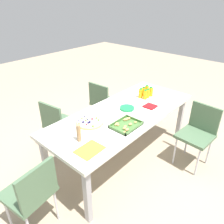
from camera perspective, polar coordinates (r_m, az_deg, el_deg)
name	(u,v)px	position (r m, az deg, el deg)	size (l,w,h in m)	color
ground_plane	(122,158)	(3.16, 2.73, -11.94)	(12.00, 12.00, 0.00)	tan
party_table	(124,117)	(2.76, 3.06, -1.20)	(2.11, 0.86, 0.74)	silver
chair_near_left	(103,101)	(3.57, -2.27, 2.83)	(0.42, 0.42, 0.83)	#4C6B4C
chair_near_right	(59,123)	(3.05, -13.83, -2.89)	(0.45, 0.45, 0.83)	#4C6B4C
chair_end	(32,191)	(2.18, -20.36, -19.03)	(0.45, 0.45, 0.83)	#4C6B4C
chair_far_left	(198,131)	(3.02, 21.79, -4.63)	(0.43, 0.43, 0.83)	#4C6B4C
juice_bottle_0	(147,90)	(3.22, 9.12, 5.68)	(0.06, 0.06, 0.15)	#F8AD14
juice_bottle_1	(144,92)	(3.17, 8.32, 5.29)	(0.05, 0.05, 0.14)	#FAAE14
juice_bottle_2	(141,93)	(3.12, 7.56, 4.92)	(0.06, 0.06, 0.14)	#FAAD14
juice_bottle_3	(151,92)	(3.20, 10.19, 5.29)	(0.06, 0.06, 0.14)	#FAAF14
juice_bottle_4	(148,93)	(3.14, 9.40, 4.84)	(0.05, 0.05, 0.13)	#F9AE14
juice_bottle_5	(145,95)	(3.08, 8.74, 4.53)	(0.05, 0.05, 0.14)	#F9AD14
fruit_pizza	(90,122)	(2.51, -5.88, -2.61)	(0.32, 0.32, 0.05)	tan
snack_tray	(126,125)	(2.45, 3.68, -3.41)	(0.33, 0.25, 0.04)	#477238
plate_stack	(127,108)	(2.80, 3.97, 1.02)	(0.19, 0.19, 0.02)	#1E8C4C
napkin_stack	(150,106)	(2.90, 10.00, 1.49)	(0.15, 0.15, 0.01)	red
cardboard_tube	(79,133)	(2.19, -8.75, -5.51)	(0.04, 0.04, 0.19)	#9E7A56
paper_folder	(90,150)	(2.11, -5.91, -9.85)	(0.26, 0.20, 0.01)	yellow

